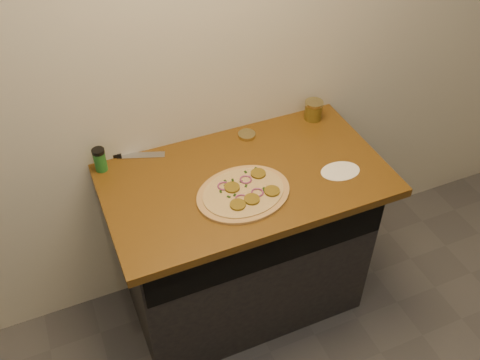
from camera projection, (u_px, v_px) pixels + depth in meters
name	position (u px, v px, depth m)	size (l,w,h in m)	color
cabinet	(242.00, 244.00, 2.60)	(1.10, 0.60, 0.86)	black
countertop	(245.00, 179.00, 2.27)	(1.20, 0.70, 0.04)	brown
pizza	(244.00, 193.00, 2.17)	(0.44, 0.44, 0.03)	tan
chefs_knife	(124.00, 155.00, 2.35)	(0.30, 0.13, 0.02)	#B7BAC1
mason_jar_lid	(247.00, 135.00, 2.46)	(0.08, 0.08, 0.02)	tan
salsa_jar	(313.00, 110.00, 2.54)	(0.09, 0.09, 0.09)	maroon
spice_shaker	(100.00, 160.00, 2.25)	(0.05, 0.05, 0.11)	#1F6324
flour_spill	(340.00, 171.00, 2.28)	(0.17, 0.17, 0.00)	silver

